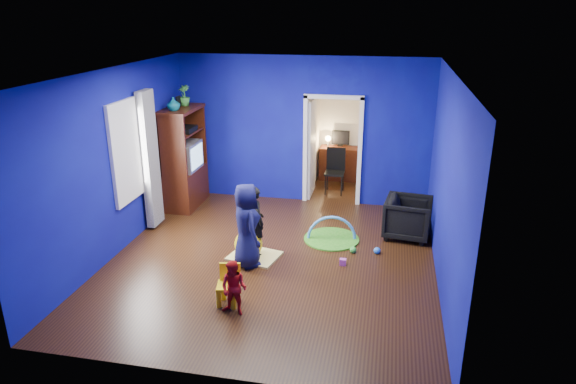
% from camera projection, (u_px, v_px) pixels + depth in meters
% --- Properties ---
extents(floor, '(5.00, 5.50, 0.01)m').
position_uv_depth(floor, '(272.00, 260.00, 8.06)').
color(floor, black).
rests_on(floor, ground).
extents(ceiling, '(5.00, 5.50, 0.01)m').
position_uv_depth(ceiling, '(270.00, 72.00, 7.07)').
color(ceiling, white).
rests_on(ceiling, wall_back).
extents(wall_back, '(5.00, 0.02, 2.90)m').
position_uv_depth(wall_back, '(303.00, 131.00, 10.10)').
color(wall_back, '#0C0A74').
rests_on(wall_back, floor).
extents(wall_front, '(5.00, 0.02, 2.90)m').
position_uv_depth(wall_front, '(207.00, 256.00, 5.03)').
color(wall_front, '#0C0A74').
rests_on(wall_front, floor).
extents(wall_left, '(0.02, 5.50, 2.90)m').
position_uv_depth(wall_left, '(116.00, 163.00, 8.03)').
color(wall_left, '#0C0A74').
rests_on(wall_left, floor).
extents(wall_right, '(0.02, 5.50, 2.90)m').
position_uv_depth(wall_right, '(446.00, 183.00, 7.11)').
color(wall_right, '#0C0A74').
rests_on(wall_right, floor).
extents(alcove, '(1.00, 1.75, 2.50)m').
position_uv_depth(alcove, '(337.00, 132.00, 10.87)').
color(alcove, silver).
rests_on(alcove, floor).
extents(armchair, '(0.86, 0.84, 0.70)m').
position_uv_depth(armchair, '(408.00, 218.00, 8.77)').
color(armchair, black).
rests_on(armchair, floor).
extents(child_black, '(0.48, 0.50, 1.15)m').
position_uv_depth(child_black, '(255.00, 221.00, 8.07)').
color(child_black, black).
rests_on(child_black, floor).
extents(child_navy, '(0.71, 0.77, 1.31)m').
position_uv_depth(child_navy, '(246.00, 225.00, 7.71)').
color(child_navy, '#10193A').
rests_on(child_navy, floor).
extents(toddler_red, '(0.40, 0.34, 0.75)m').
position_uv_depth(toddler_red, '(234.00, 288.00, 6.54)').
color(toddler_red, red).
rests_on(toddler_red, floor).
extents(vase, '(0.30, 0.30, 0.25)m').
position_uv_depth(vase, '(173.00, 104.00, 9.34)').
color(vase, '#0D5E6A').
rests_on(vase, tv_armoire).
extents(potted_plant, '(0.25, 0.25, 0.39)m').
position_uv_depth(potted_plant, '(184.00, 95.00, 9.80)').
color(potted_plant, green).
rests_on(potted_plant, tv_armoire).
extents(tv_armoire, '(0.58, 1.14, 1.96)m').
position_uv_depth(tv_armoire, '(184.00, 158.00, 9.99)').
color(tv_armoire, '#3D0F0A').
rests_on(tv_armoire, floor).
extents(crt_tv, '(0.46, 0.70, 0.54)m').
position_uv_depth(crt_tv, '(186.00, 156.00, 9.97)').
color(crt_tv, silver).
rests_on(crt_tv, tv_armoire).
extents(yellow_blanket, '(0.86, 0.75, 0.03)m').
position_uv_depth(yellow_blanket, '(255.00, 256.00, 8.17)').
color(yellow_blanket, '#F2E07A').
rests_on(yellow_blanket, floor).
extents(hopper_ball, '(0.44, 0.44, 0.44)m').
position_uv_depth(hopper_ball, '(248.00, 244.00, 8.10)').
color(hopper_ball, yellow).
rests_on(hopper_ball, floor).
extents(kid_chair, '(0.33, 0.33, 0.50)m').
position_uv_depth(kid_chair, '(228.00, 288.00, 6.79)').
color(kid_chair, yellow).
rests_on(kid_chair, floor).
extents(play_mat, '(0.94, 0.94, 0.03)m').
position_uv_depth(play_mat, '(331.00, 239.00, 8.77)').
color(play_mat, '#4CA024').
rests_on(play_mat, floor).
extents(toy_arch, '(0.84, 0.18, 0.84)m').
position_uv_depth(toy_arch, '(331.00, 238.00, 8.77)').
color(toy_arch, '#3F8CD8').
rests_on(toy_arch, floor).
extents(window_left, '(0.03, 0.95, 1.55)m').
position_uv_depth(window_left, '(127.00, 151.00, 8.32)').
color(window_left, white).
rests_on(window_left, wall_left).
extents(curtain, '(0.14, 0.42, 2.40)m').
position_uv_depth(curtain, '(150.00, 160.00, 8.90)').
color(curtain, slate).
rests_on(curtain, floor).
extents(doorway, '(1.16, 0.10, 2.10)m').
position_uv_depth(doorway, '(332.00, 152.00, 10.13)').
color(doorway, white).
rests_on(doorway, floor).
extents(study_desk, '(0.88, 0.44, 0.75)m').
position_uv_depth(study_desk, '(339.00, 163.00, 11.75)').
color(study_desk, '#3D140A').
rests_on(study_desk, floor).
extents(desk_monitor, '(0.40, 0.05, 0.32)m').
position_uv_depth(desk_monitor, '(341.00, 138.00, 11.67)').
color(desk_monitor, black).
rests_on(desk_monitor, study_desk).
extents(desk_lamp, '(0.14, 0.14, 0.14)m').
position_uv_depth(desk_lamp, '(328.00, 138.00, 11.67)').
color(desk_lamp, '#FFD88C').
rests_on(desk_lamp, study_desk).
extents(folding_chair, '(0.40, 0.40, 0.92)m').
position_uv_depth(folding_chair, '(335.00, 172.00, 10.84)').
color(folding_chair, black).
rests_on(folding_chair, floor).
extents(book_shelf, '(0.88, 0.24, 0.04)m').
position_uv_depth(book_shelf, '(342.00, 90.00, 11.29)').
color(book_shelf, white).
rests_on(book_shelf, study_desk).
extents(toy_0, '(0.11, 0.11, 0.11)m').
position_uv_depth(toy_0, '(377.00, 250.00, 8.27)').
color(toy_0, blue).
rests_on(toy_0, floor).
extents(toy_1, '(0.10, 0.08, 0.10)m').
position_uv_depth(toy_1, '(225.00, 276.00, 7.50)').
color(toy_1, '#E9A40C').
rests_on(toy_1, floor).
extents(toy_2, '(0.11, 0.11, 0.11)m').
position_uv_depth(toy_2, '(353.00, 250.00, 8.29)').
color(toy_2, green).
rests_on(toy_2, floor).
extents(toy_3, '(0.10, 0.08, 0.10)m').
position_uv_depth(toy_3, '(343.00, 262.00, 7.90)').
color(toy_3, '#C449AE').
rests_on(toy_3, floor).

